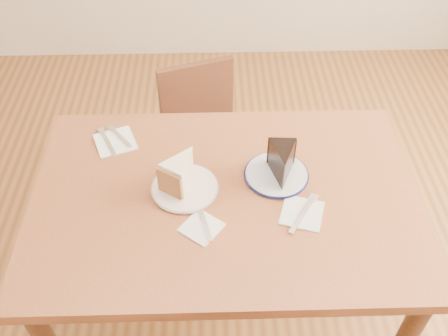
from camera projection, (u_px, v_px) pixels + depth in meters
ground at (225, 314)px, 2.07m from camera, size 4.00×4.00×0.00m
table at (226, 214)px, 1.61m from camera, size 1.20×0.80×0.75m
chair_far at (206, 145)px, 2.17m from camera, size 0.48×0.48×0.77m
plate_cream at (185, 188)px, 1.55m from camera, size 0.20×0.20×0.01m
plate_navy at (276, 175)px, 1.59m from camera, size 0.20×0.20×0.01m
carrot_cake at (182, 171)px, 1.53m from camera, size 0.14×0.14×0.09m
chocolate_cake at (282, 165)px, 1.54m from camera, size 0.09×0.13×0.10m
napkin_cream at (202, 227)px, 1.44m from camera, size 0.14×0.14×0.00m
napkin_navy at (302, 213)px, 1.48m from camera, size 0.15×0.15×0.00m
napkin_spare at (115, 142)px, 1.71m from camera, size 0.17×0.17×0.00m
fork_cream at (204, 223)px, 1.45m from camera, size 0.05×0.14×0.00m
knife_navy at (303, 214)px, 1.48m from camera, size 0.10×0.15×0.00m
fork_spare at (120, 136)px, 1.72m from camera, size 0.10×0.12×0.00m
knife_spare at (108, 142)px, 1.70m from camera, size 0.08×0.15×0.00m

